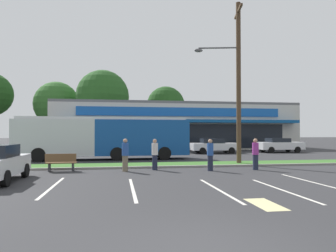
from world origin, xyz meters
TOP-DOWN VIEW (x-y plane):
  - ground_plane at (0.00, 0.00)m, footprint 240.00×240.00m
  - grass_median at (0.00, 14.00)m, footprint 56.00×2.20m
  - curb_lip at (0.00, 12.78)m, footprint 56.00×0.24m
  - parking_stripe_0 at (-4.08, 7.17)m, footprint 0.12×4.80m
  - parking_stripe_1 at (-1.07, 6.27)m, footprint 0.12×4.80m
  - parking_stripe_2 at (2.00, 5.58)m, footprint 0.12×4.80m
  - parking_stripe_3 at (4.26, 5.20)m, footprint 0.12×4.80m
  - parking_stripe_4 at (6.44, 6.62)m, footprint 0.12×4.80m
  - lot_arrow at (2.61, 3.17)m, footprint 0.70×1.60m
  - storefront_building at (5.74, 35.10)m, footprint 29.94×11.54m
  - tree_left at (-11.25, 45.77)m, footprint 7.01×7.01m
  - tree_mid_left at (-3.94, 42.34)m, footprint 7.91×7.91m
  - tree_mid at (6.28, 46.07)m, footprint 6.36×6.36m
  - utility_pole at (6.00, 13.86)m, footprint 3.14×2.38m
  - city_bus at (-2.68, 19.11)m, footprint 13.01×2.78m
  - bus_stop_bench at (-4.63, 12.08)m, footprint 1.60×0.45m
  - car_0 at (-6.87, 24.69)m, footprint 4.51×2.00m
  - car_1 at (7.90, 24.71)m, footprint 4.76×1.98m
  - car_2 at (15.14, 25.00)m, footprint 4.67×2.02m
  - pedestrian_near_bench at (3.35, 11.02)m, footprint 0.35×0.35m
  - pedestrian_by_pole at (0.42, 11.89)m, footprint 0.35×0.35m
  - pedestrian_mid at (5.98, 11.05)m, footprint 0.35×0.35m
  - pedestrian_far at (-1.23, 11.49)m, footprint 0.35×0.35m

SIDE VIEW (x-z plane):
  - ground_plane at x=0.00m, z-range 0.00..0.00m
  - parking_stripe_0 at x=-4.08m, z-range 0.00..0.01m
  - parking_stripe_1 at x=-1.07m, z-range 0.00..0.01m
  - parking_stripe_2 at x=2.00m, z-range 0.00..0.01m
  - parking_stripe_3 at x=4.26m, z-range 0.00..0.01m
  - parking_stripe_4 at x=6.44m, z-range 0.00..0.01m
  - lot_arrow at x=2.61m, z-range 0.00..0.01m
  - grass_median at x=0.00m, z-range 0.00..0.12m
  - curb_lip at x=0.00m, z-range 0.00..0.12m
  - bus_stop_bench at x=-4.63m, z-range 0.03..0.98m
  - car_1 at x=7.90m, z-range 0.03..1.51m
  - car_2 at x=15.14m, z-range 0.04..1.53m
  - car_0 at x=-6.87m, z-range 0.01..1.65m
  - pedestrian_near_bench at x=3.35m, z-range 0.00..1.73m
  - pedestrian_by_pole at x=0.42m, z-range 0.00..1.73m
  - pedestrian_mid at x=5.98m, z-range 0.00..1.75m
  - pedestrian_far at x=-1.23m, z-range 0.00..1.76m
  - city_bus at x=-2.68m, z-range 0.14..3.39m
  - storefront_building at x=5.74m, z-range 0.00..5.79m
  - utility_pole at x=6.00m, z-range 0.35..10.95m
  - tree_left at x=-11.25m, z-range 1.54..11.66m
  - tree_mid at x=6.28m, z-range 1.72..11.55m
  - tree_mid_left at x=-3.94m, z-range 1.79..13.29m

